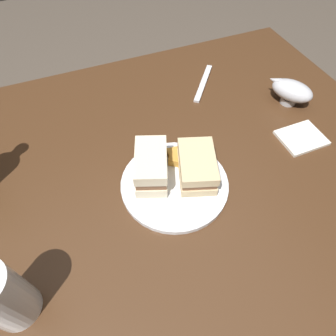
{
  "coord_description": "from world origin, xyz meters",
  "views": [
    {
      "loc": [
        0.15,
        0.4,
        1.28
      ],
      "look_at": [
        -0.0,
        0.03,
        0.76
      ],
      "focal_mm": 31.42,
      "sensor_mm": 36.0,
      "label": 1
    }
  ],
  "objects_px": {
    "napkin": "(301,138)",
    "sandwich_half_right": "(151,166)",
    "plate": "(175,184)",
    "gravy_boat": "(291,91)",
    "fork": "(203,83)",
    "sandwich_half_left": "(197,166)",
    "pint_glass": "(4,299)"
  },
  "relations": [
    {
      "from": "plate",
      "to": "sandwich_half_left",
      "type": "relative_size",
      "value": 1.72
    },
    {
      "from": "sandwich_half_left",
      "to": "sandwich_half_right",
      "type": "height_order",
      "value": "sandwich_half_right"
    },
    {
      "from": "sandwich_half_left",
      "to": "gravy_boat",
      "type": "distance_m",
      "value": 0.38
    },
    {
      "from": "gravy_boat",
      "to": "fork",
      "type": "relative_size",
      "value": 0.73
    },
    {
      "from": "sandwich_half_left",
      "to": "fork",
      "type": "bearing_deg",
      "value": -119.19
    },
    {
      "from": "pint_glass",
      "to": "fork",
      "type": "relative_size",
      "value": 0.8
    },
    {
      "from": "pint_glass",
      "to": "plate",
      "type": "bearing_deg",
      "value": -158.83
    },
    {
      "from": "plate",
      "to": "fork",
      "type": "xyz_separation_m",
      "value": [
        -0.22,
        -0.31,
        -0.0
      ]
    },
    {
      "from": "napkin",
      "to": "gravy_boat",
      "type": "bearing_deg",
      "value": -111.65
    },
    {
      "from": "gravy_boat",
      "to": "napkin",
      "type": "distance_m",
      "value": 0.15
    },
    {
      "from": "sandwich_half_right",
      "to": "pint_glass",
      "type": "height_order",
      "value": "pint_glass"
    },
    {
      "from": "plate",
      "to": "pint_glass",
      "type": "relative_size",
      "value": 1.67
    },
    {
      "from": "pint_glass",
      "to": "gravy_boat",
      "type": "distance_m",
      "value": 0.81
    },
    {
      "from": "gravy_boat",
      "to": "napkin",
      "type": "height_order",
      "value": "gravy_boat"
    },
    {
      "from": "sandwich_half_left",
      "to": "sandwich_half_right",
      "type": "bearing_deg",
      "value": -18.92
    },
    {
      "from": "plate",
      "to": "sandwich_half_right",
      "type": "xyz_separation_m",
      "value": [
        0.04,
        -0.04,
        0.04
      ]
    },
    {
      "from": "napkin",
      "to": "fork",
      "type": "xyz_separation_m",
      "value": [
        0.13,
        -0.3,
        -0.0
      ]
    },
    {
      "from": "sandwich_half_right",
      "to": "gravy_boat",
      "type": "relative_size",
      "value": 1.02
    },
    {
      "from": "fork",
      "to": "sandwich_half_right",
      "type": "bearing_deg",
      "value": -5.18
    },
    {
      "from": "sandwich_half_right",
      "to": "napkin",
      "type": "relative_size",
      "value": 1.21
    },
    {
      "from": "sandwich_half_left",
      "to": "gravy_boat",
      "type": "bearing_deg",
      "value": -158.34
    },
    {
      "from": "napkin",
      "to": "sandwich_half_right",
      "type": "bearing_deg",
      "value": -3.55
    },
    {
      "from": "gravy_boat",
      "to": "napkin",
      "type": "xyz_separation_m",
      "value": [
        0.05,
        0.13,
        -0.04
      ]
    },
    {
      "from": "pint_glass",
      "to": "sandwich_half_right",
      "type": "bearing_deg",
      "value": -151.03
    },
    {
      "from": "plate",
      "to": "sandwich_half_left",
      "type": "height_order",
      "value": "sandwich_half_left"
    },
    {
      "from": "plate",
      "to": "gravy_boat",
      "type": "bearing_deg",
      "value": -160.64
    },
    {
      "from": "gravy_boat",
      "to": "sandwich_half_right",
      "type": "bearing_deg",
      "value": 13.55
    },
    {
      "from": "plate",
      "to": "sandwich_half_right",
      "type": "relative_size",
      "value": 1.8
    },
    {
      "from": "sandwich_half_left",
      "to": "fork",
      "type": "distance_m",
      "value": 0.35
    },
    {
      "from": "plate",
      "to": "gravy_boat",
      "type": "distance_m",
      "value": 0.43
    },
    {
      "from": "sandwich_half_right",
      "to": "fork",
      "type": "bearing_deg",
      "value": -134.17
    },
    {
      "from": "sandwich_half_left",
      "to": "sandwich_half_right",
      "type": "xyz_separation_m",
      "value": [
        0.09,
        -0.03,
        0.01
      ]
    }
  ]
}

